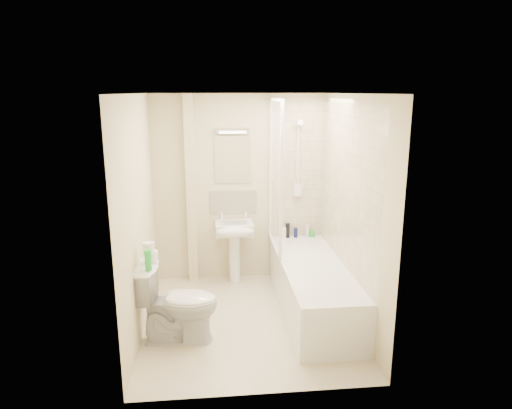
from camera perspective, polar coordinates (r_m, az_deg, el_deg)
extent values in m
plane|color=beige|center=(5.12, -1.00, -14.28)|extent=(2.50, 2.50, 0.00)
cube|color=beige|center=(5.88, -2.07, 1.98)|extent=(2.20, 0.02, 2.40)
cube|color=beige|center=(4.71, -14.52, -1.51)|extent=(0.02, 2.50, 2.40)
cube|color=beige|center=(4.88, 11.92, -0.83)|extent=(0.02, 2.50, 2.40)
cube|color=white|center=(4.51, -1.13, 13.70)|extent=(2.20, 2.50, 0.02)
cube|color=beige|center=(5.92, 5.20, 4.23)|extent=(0.70, 0.01, 1.75)
cube|color=beige|center=(5.00, 11.29, 2.20)|extent=(0.01, 2.10, 1.75)
cube|color=beige|center=(5.82, -8.13, 1.71)|extent=(0.12, 0.12, 2.40)
cube|color=beige|center=(5.90, -2.85, 0.32)|extent=(0.60, 0.02, 0.30)
cube|color=white|center=(5.80, -2.92, 5.61)|extent=(0.46, 0.01, 0.60)
cube|color=silver|center=(5.73, -2.95, 9.24)|extent=(0.42, 0.07, 0.07)
cube|color=white|center=(5.26, 7.11, -10.20)|extent=(0.70, 2.10, 0.55)
cube|color=white|center=(5.18, 7.18, -7.98)|extent=(0.56, 1.96, 0.05)
cube|color=white|center=(5.43, 2.44, 3.66)|extent=(0.01, 0.90, 1.80)
cube|color=white|center=(5.85, 1.85, 4.41)|extent=(0.04, 0.04, 1.80)
cube|color=white|center=(5.00, 3.17, 2.74)|extent=(0.04, 0.04, 1.80)
cube|color=white|center=(5.35, 2.54, 12.98)|extent=(0.04, 0.90, 0.04)
cube|color=white|center=(5.66, 2.35, -5.14)|extent=(0.04, 0.90, 0.03)
cylinder|color=white|center=(5.88, 5.27, 5.39)|extent=(0.02, 0.02, 0.90)
cylinder|color=white|center=(5.96, 5.18, 1.11)|extent=(0.05, 0.05, 0.02)
cylinder|color=white|center=(5.83, 5.37, 9.77)|extent=(0.05, 0.05, 0.02)
cylinder|color=white|center=(5.76, 5.50, 10.01)|extent=(0.08, 0.11, 0.11)
cube|color=white|center=(5.94, 5.20, 1.76)|extent=(0.10, 0.05, 0.14)
cylinder|color=white|center=(5.84, 5.14, 5.84)|extent=(0.01, 0.13, 0.84)
cylinder|color=white|center=(5.96, -2.69, -6.68)|extent=(0.14, 0.14, 0.64)
cube|color=white|center=(5.80, -2.72, -2.97)|extent=(0.48, 0.37, 0.15)
ellipsoid|color=white|center=(5.64, -2.63, -3.47)|extent=(0.48, 0.20, 0.15)
cube|color=silver|center=(5.78, -2.73, -2.45)|extent=(0.33, 0.24, 0.04)
cylinder|color=white|center=(5.87, -4.31, -1.58)|extent=(0.03, 0.03, 0.10)
cylinder|color=white|center=(5.88, -1.28, -1.51)|extent=(0.03, 0.03, 0.10)
sphere|color=white|center=(5.85, -4.32, -1.11)|extent=(0.04, 0.04, 0.04)
sphere|color=white|center=(5.87, -1.28, -1.03)|extent=(0.04, 0.04, 0.04)
cylinder|color=white|center=(6.01, 3.54, -3.51)|extent=(0.06, 0.06, 0.14)
cylinder|color=black|center=(6.01, 3.97, -3.25)|extent=(0.06, 0.06, 0.19)
cylinder|color=#121753|center=(6.03, 4.99, -3.51)|extent=(0.05, 0.05, 0.13)
cylinder|color=silver|center=(6.06, 6.42, -3.32)|extent=(0.06, 0.06, 0.16)
cylinder|color=green|center=(6.08, 7.05, -3.60)|extent=(0.07, 0.07, 0.09)
imported|color=white|center=(4.66, -9.75, -12.00)|extent=(0.61, 0.87, 0.80)
cylinder|color=white|center=(4.60, -12.92, -6.35)|extent=(0.12, 0.12, 0.11)
cylinder|color=white|center=(4.52, -13.30, -5.30)|extent=(0.11, 0.11, 0.11)
cylinder|color=green|center=(4.39, -13.33, -6.78)|extent=(0.07, 0.07, 0.20)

